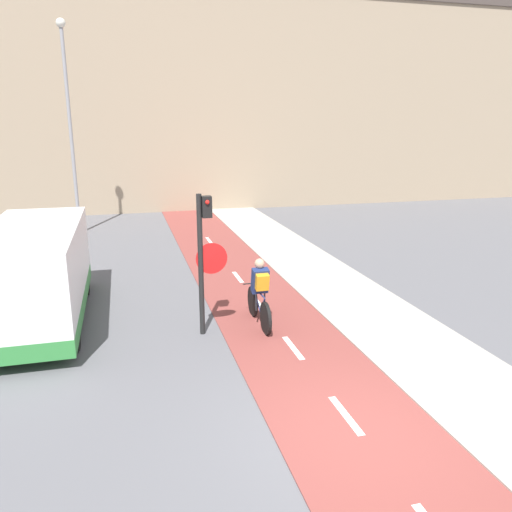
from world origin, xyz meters
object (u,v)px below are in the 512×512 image
object	(u,v)px
van	(36,276)
traffic_light_pole	(204,249)
street_lamp_far	(69,110)
cyclist_near	(260,295)

from	to	relation	value
van	traffic_light_pole	bearing A→B (deg)	-24.40
street_lamp_far	cyclist_near	world-z (taller)	street_lamp_far
traffic_light_pole	cyclist_near	world-z (taller)	traffic_light_pole
traffic_light_pole	cyclist_near	xyz separation A→B (m)	(1.23, 0.13, -1.16)
traffic_light_pole	van	distance (m)	4.00
street_lamp_far	cyclist_near	xyz separation A→B (m)	(4.64, -11.49, -4.21)
cyclist_near	van	xyz separation A→B (m)	(-4.80, 1.49, 0.37)
van	street_lamp_far	bearing A→B (deg)	89.08
street_lamp_far	van	xyz separation A→B (m)	(-0.16, -9.99, -3.84)
street_lamp_far	cyclist_near	bearing A→B (deg)	-68.00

